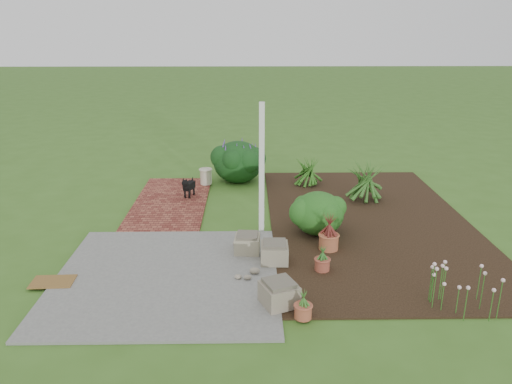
{
  "coord_description": "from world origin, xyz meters",
  "views": [
    {
      "loc": [
        0.05,
        -8.85,
        3.82
      ],
      "look_at": [
        0.2,
        0.4,
        0.7
      ],
      "focal_mm": 35.0,
      "sensor_mm": 36.0,
      "label": 1
    }
  ],
  "objects_px": {
    "black_dog": "(188,186)",
    "evergreen_shrub": "(318,212)",
    "stone_trough_near": "(279,294)",
    "cream_ceramic_urn": "(206,177)"
  },
  "relations": [
    {
      "from": "stone_trough_near",
      "to": "evergreen_shrub",
      "type": "distance_m",
      "value": 2.74
    },
    {
      "from": "evergreen_shrub",
      "to": "black_dog",
      "type": "bearing_deg",
      "value": 142.28
    },
    {
      "from": "black_dog",
      "to": "evergreen_shrub",
      "type": "height_order",
      "value": "evergreen_shrub"
    },
    {
      "from": "black_dog",
      "to": "evergreen_shrub",
      "type": "relative_size",
      "value": 0.53
    },
    {
      "from": "black_dog",
      "to": "cream_ceramic_urn",
      "type": "xyz_separation_m",
      "value": [
        0.32,
        0.98,
        -0.08
      ]
    },
    {
      "from": "stone_trough_near",
      "to": "black_dog",
      "type": "distance_m",
      "value": 5.01
    },
    {
      "from": "stone_trough_near",
      "to": "evergreen_shrub",
      "type": "xyz_separation_m",
      "value": [
        0.89,
        2.58,
        0.25
      ]
    },
    {
      "from": "black_dog",
      "to": "evergreen_shrub",
      "type": "bearing_deg",
      "value": -19.32
    },
    {
      "from": "stone_trough_near",
      "to": "black_dog",
      "type": "bearing_deg",
      "value": 111.14
    },
    {
      "from": "stone_trough_near",
      "to": "cream_ceramic_urn",
      "type": "xyz_separation_m",
      "value": [
        -1.48,
        5.65,
        0.04
      ]
    }
  ]
}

